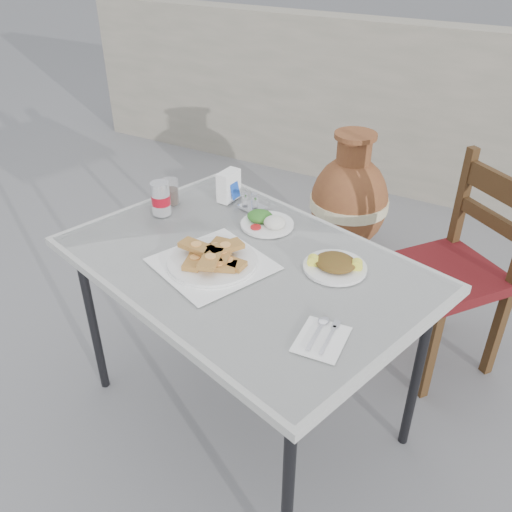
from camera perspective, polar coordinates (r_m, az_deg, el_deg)
The scene contains 13 objects.
ground at distance 2.40m, azimuth 0.62°, elevation -16.76°, with size 80.00×80.00×0.00m, color slate.
cafe_table at distance 1.94m, azimuth -1.30°, elevation -1.68°, with size 1.47×1.18×0.78m.
pide_plate at distance 1.87m, azimuth -4.64°, elevation -0.02°, with size 0.46×0.46×0.07m.
salad_rice_plate at distance 2.11m, azimuth 1.14°, elevation 3.70°, with size 0.21×0.21×0.05m.
salad_chopped_plate at distance 1.87m, azimuth 8.33°, elevation -0.87°, with size 0.22×0.22×0.05m.
soda_can at distance 2.21m, azimuth -9.99°, elevation 5.99°, with size 0.08×0.08×0.14m.
cola_glass at distance 2.30m, azimuth -9.00°, elevation 6.56°, with size 0.07×0.07×0.10m.
napkin_holder at distance 2.30m, azimuth -2.88°, elevation 7.40°, with size 0.07×0.11×0.13m.
condiment_caddy at distance 2.23m, azimuth -0.41°, elevation 5.54°, with size 0.12×0.10×0.07m.
cutlery_napkin at distance 1.59m, azimuth 6.99°, elevation -8.33°, with size 0.15×0.19×0.01m.
chair at distance 2.52m, azimuth 20.23°, elevation -1.23°, with size 0.60×0.60×0.97m.
terracotta_urn at distance 3.23m, azimuth 9.74°, elevation 5.48°, with size 0.46×0.46×0.80m.
back_wall at distance 4.12m, azimuth 18.58°, elevation 13.72°, with size 6.00×0.25×1.20m, color #A19686.
Camera 1 is at (0.76, -1.37, 1.82)m, focal length 38.00 mm.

